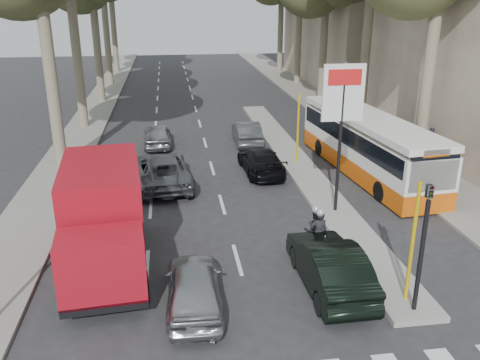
# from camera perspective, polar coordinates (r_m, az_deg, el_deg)

# --- Properties ---
(ground) EXTENTS (120.00, 120.00, 0.00)m
(ground) POSITION_cam_1_polar(r_m,az_deg,el_deg) (14.58, 4.38, -12.44)
(ground) COLOR #28282B
(ground) RESTS_ON ground
(sidewalk_right) EXTENTS (3.20, 70.00, 0.12)m
(sidewalk_right) POSITION_cam_1_polar(r_m,az_deg,el_deg) (39.46, 9.01, 8.54)
(sidewalk_right) COLOR gray
(sidewalk_right) RESTS_ON ground
(median_left) EXTENTS (2.40, 64.00, 0.12)m
(median_left) POSITION_cam_1_polar(r_m,az_deg,el_deg) (41.05, -15.35, 8.52)
(median_left) COLOR gray
(median_left) RESTS_ON ground
(traffic_island) EXTENTS (1.50, 26.00, 0.16)m
(traffic_island) POSITION_cam_1_polar(r_m,az_deg,el_deg) (24.99, 6.37, 1.94)
(traffic_island) COLOR gray
(traffic_island) RESTS_ON ground
(billboard) EXTENTS (1.50, 12.10, 5.60)m
(billboard) POSITION_cam_1_polar(r_m,az_deg,el_deg) (18.48, 11.34, 6.83)
(billboard) COLOR yellow
(billboard) RESTS_ON ground
(traffic_light_island) EXTENTS (0.16, 0.41, 3.60)m
(traffic_light_island) POSITION_cam_1_polar(r_m,az_deg,el_deg) (13.22, 20.06, -5.04)
(traffic_light_island) COLOR black
(traffic_light_island) RESTS_ON ground
(silver_hatchback) EXTENTS (1.55, 3.67, 1.24)m
(silver_hatchback) POSITION_cam_1_polar(r_m,az_deg,el_deg) (13.65, -5.20, -11.86)
(silver_hatchback) COLOR #9EA1A6
(silver_hatchback) RESTS_ON ground
(dark_hatchback) EXTENTS (1.55, 4.26, 1.39)m
(dark_hatchback) POSITION_cam_1_polar(r_m,az_deg,el_deg) (14.64, 10.02, -9.39)
(dark_hatchback) COLOR black
(dark_hatchback) RESTS_ON ground
(queue_car_a) EXTENTS (2.76, 5.13, 1.37)m
(queue_car_a) POSITION_cam_1_polar(r_m,az_deg,el_deg) (22.17, -8.76, 1.09)
(queue_car_a) COLOR #54565C
(queue_car_a) RESTS_ON ground
(queue_car_b) EXTENTS (1.85, 4.14, 1.18)m
(queue_car_b) POSITION_cam_1_polar(r_m,az_deg,el_deg) (23.48, 2.37, 2.15)
(queue_car_b) COLOR black
(queue_car_b) RESTS_ON ground
(queue_car_c) EXTENTS (1.50, 3.65, 1.24)m
(queue_car_c) POSITION_cam_1_polar(r_m,az_deg,el_deg) (28.11, -9.25, 5.00)
(queue_car_c) COLOR #909398
(queue_car_c) RESTS_ON ground
(queue_car_d) EXTENTS (1.38, 3.82, 1.25)m
(queue_car_d) POSITION_cam_1_polar(r_m,az_deg,el_deg) (28.23, 0.75, 5.35)
(queue_car_d) COLOR #4D4F54
(queue_car_d) RESTS_ON ground
(queue_car_e) EXTENTS (2.08, 4.23, 1.18)m
(queue_car_e) POSITION_cam_1_polar(r_m,az_deg,el_deg) (22.35, -14.41, 0.58)
(queue_car_e) COLOR black
(queue_car_e) RESTS_ON ground
(red_truck) EXTENTS (2.69, 6.02, 3.12)m
(red_truck) POSITION_cam_1_polar(r_m,az_deg,el_deg) (15.53, -15.11, -4.07)
(red_truck) COLOR black
(red_truck) RESTS_ON ground
(city_bus) EXTENTS (3.22, 10.45, 2.71)m
(city_bus) POSITION_cam_1_polar(r_m,az_deg,el_deg) (23.95, 14.16, 4.00)
(city_bus) COLOR #D5550B
(city_bus) RESTS_ON ground
(motorcycle) EXTENTS (0.73, 1.96, 1.67)m
(motorcycle) POSITION_cam_1_polar(r_m,az_deg,el_deg) (16.27, 8.60, -5.88)
(motorcycle) COLOR black
(motorcycle) RESTS_ON ground
(pedestrian_near) EXTENTS (0.81, 1.04, 1.60)m
(pedestrian_near) POSITION_cam_1_polar(r_m,az_deg,el_deg) (26.77, 20.59, 3.87)
(pedestrian_near) COLOR #483854
(pedestrian_near) RESTS_ON sidewalk_right
(pedestrian_far) EXTENTS (1.27, 0.61, 1.93)m
(pedestrian_far) POSITION_cam_1_polar(r_m,az_deg,el_deg) (25.48, 16.29, 3.96)
(pedestrian_far) COLOR #67564D
(pedestrian_far) RESTS_ON sidewalk_right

